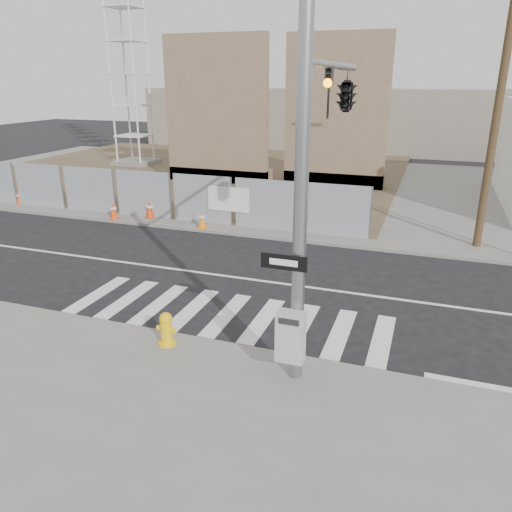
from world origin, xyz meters
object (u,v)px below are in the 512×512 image
(crane_tower, at_px, (125,26))
(traffic_cone_c, at_px, (150,209))
(fire_hydrant, at_px, (166,329))
(traffic_cone_b, at_px, (113,211))
(traffic_cone_a, at_px, (20,197))
(signal_pole, at_px, (333,130))
(traffic_cone_d, at_px, (202,220))

(crane_tower, xyz_separation_m, traffic_cone_c, (8.29, -12.07, -8.53))
(crane_tower, relative_size, fire_hydrant, 22.91)
(fire_hydrant, xyz_separation_m, traffic_cone_b, (-7.46, 8.77, -0.04))
(fire_hydrant, distance_m, traffic_cone_b, 11.51)
(crane_tower, height_order, traffic_cone_a, crane_tower)
(fire_hydrant, xyz_separation_m, traffic_cone_c, (-6.10, 9.48, -0.02))
(crane_tower, bearing_deg, traffic_cone_b, -61.49)
(traffic_cone_a, distance_m, traffic_cone_c, 7.27)
(signal_pole, xyz_separation_m, traffic_cone_b, (-10.55, 6.27, -4.31))
(traffic_cone_a, height_order, traffic_cone_b, traffic_cone_b)
(signal_pole, bearing_deg, traffic_cone_a, 156.64)
(traffic_cone_a, xyz_separation_m, traffic_cone_b, (5.91, -0.85, 0.04))
(signal_pole, distance_m, traffic_cone_d, 9.92)
(signal_pole, height_order, traffic_cone_b, signal_pole)
(traffic_cone_c, bearing_deg, fire_hydrant, -57.23)
(traffic_cone_a, distance_m, traffic_cone_d, 10.13)
(crane_tower, relative_size, traffic_cone_d, 24.94)
(crane_tower, bearing_deg, traffic_cone_a, -85.08)
(traffic_cone_a, height_order, traffic_cone_c, traffic_cone_c)
(traffic_cone_a, bearing_deg, signal_pole, -23.36)
(signal_pole, relative_size, traffic_cone_c, 9.22)
(crane_tower, relative_size, traffic_cone_b, 25.09)
(traffic_cone_b, relative_size, traffic_cone_d, 0.99)
(crane_tower, height_order, traffic_cone_c, crane_tower)
(signal_pole, xyz_separation_m, crane_tower, (-17.49, 19.05, 4.24))
(fire_hydrant, xyz_separation_m, traffic_cone_a, (-13.37, 9.62, -0.08))
(traffic_cone_d, bearing_deg, fire_hydrant, -69.55)
(signal_pole, height_order, fire_hydrant, signal_pole)
(traffic_cone_b, bearing_deg, traffic_cone_d, 0.00)
(crane_tower, height_order, fire_hydrant, crane_tower)
(traffic_cone_b, distance_m, traffic_cone_c, 1.53)
(traffic_cone_c, relative_size, traffic_cone_d, 1.04)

